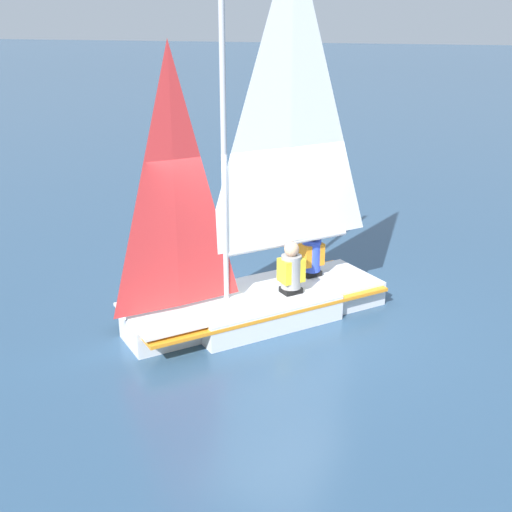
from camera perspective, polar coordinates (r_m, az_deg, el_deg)
ground_plane at (r=9.62m, az=0.00°, el=-5.44°), size 260.00×260.00×0.00m
sailboat_main at (r=9.30m, az=0.10°, el=-0.65°), size 3.46×3.90×5.48m
sailor_helm at (r=9.45m, az=3.14°, el=-1.86°), size 0.42×0.43×1.16m
sailor_crew at (r=10.11m, az=4.92°, el=-0.34°), size 0.42×0.43×1.16m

